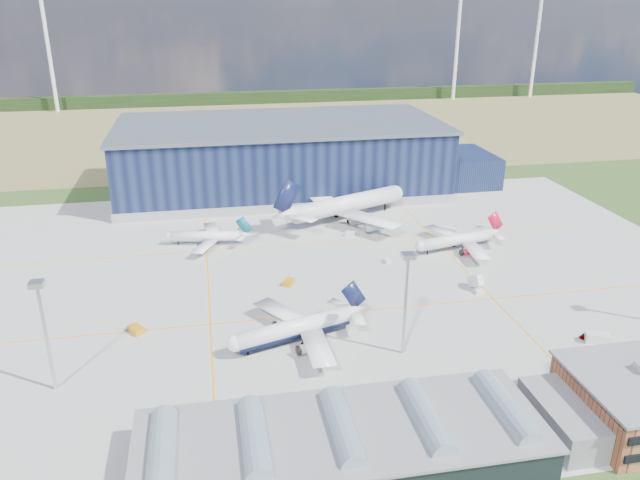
{
  "coord_description": "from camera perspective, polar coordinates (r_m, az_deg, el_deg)",
  "views": [
    {
      "loc": [
        -28.55,
        -139.2,
        71.25
      ],
      "look_at": [
        0.59,
        15.2,
        8.98
      ],
      "focal_mm": 35.0,
      "sensor_mm": 36.0,
      "label": 1
    }
  ],
  "objects": [
    {
      "name": "gse_cart_a",
      "position": [
        178.15,
        6.17,
        -1.89
      ],
      "size": [
        2.09,
        2.85,
        1.15
      ],
      "primitive_type": "cube",
      "rotation": [
        0.0,
        0.0,
        0.13
      ],
      "color": "silver",
      "rests_on": "ground"
    },
    {
      "name": "gse_tug_a",
      "position": [
        147.56,
        -16.45,
        -7.88
      ],
      "size": [
        4.03,
        4.43,
        1.58
      ],
      "primitive_type": "cube",
      "rotation": [
        0.0,
        0.0,
        0.59
      ],
      "color": "orange",
      "rests_on": "ground"
    },
    {
      "name": "gse_tug_c",
      "position": [
        217.77,
        1.67,
        2.72
      ],
      "size": [
        3.32,
        3.97,
        1.49
      ],
      "primitive_type": "cube",
      "rotation": [
        0.0,
        0.0,
        -0.42
      ],
      "color": "orange",
      "rests_on": "ground"
    },
    {
      "name": "airliner_navy",
      "position": [
        135.81,
        -2.44,
        -7.3
      ],
      "size": [
        43.03,
        42.54,
        11.24
      ],
      "primitive_type": null,
      "rotation": [
        0.0,
        0.0,
        3.45
      ],
      "color": "white",
      "rests_on": "ground"
    },
    {
      "name": "airstair",
      "position": [
        166.16,
        14.01,
        -3.92
      ],
      "size": [
        2.8,
        4.78,
        2.87
      ],
      "primitive_type": "cube",
      "rotation": [
        0.0,
        0.0,
        0.24
      ],
      "color": "silver",
      "rests_on": "ground"
    },
    {
      "name": "gse_tug_b",
      "position": [
        163.89,
        -2.88,
        -3.89
      ],
      "size": [
        3.59,
        4.05,
        1.47
      ],
      "primitive_type": "cube",
      "rotation": [
        0.0,
        0.0,
        -0.49
      ],
      "color": "orange",
      "rests_on": "ground"
    },
    {
      "name": "treeline",
      "position": [
        445.24,
        -7.06,
        12.77
      ],
      "size": [
        600.0,
        8.0,
        8.0
      ],
      "primitive_type": "cube",
      "color": "black",
      "rests_on": "ground"
    },
    {
      "name": "light_mast_center",
      "position": [
        128.55,
        7.9,
        -4.34
      ],
      "size": [
        2.6,
        2.6,
        23.0
      ],
      "color": "#B4B6BB",
      "rests_on": "ground"
    },
    {
      "name": "ground",
      "position": [
        158.96,
        0.81,
        -5.01
      ],
      "size": [
        600.0,
        600.0,
        0.0
      ],
      "primitive_type": "plane",
      "color": "#2C481B",
      "rests_on": "ground"
    },
    {
      "name": "airliner_regional",
      "position": [
        191.27,
        -10.47,
        0.79
      ],
      "size": [
        31.1,
        30.62,
        8.82
      ],
      "primitive_type": null,
      "rotation": [
        0.0,
        0.0,
        2.97
      ],
      "color": "white",
      "rests_on": "ground"
    },
    {
      "name": "car_b",
      "position": [
        127.36,
        16.94,
        -13.14
      ],
      "size": [
        3.91,
        2.24,
        1.22
      ],
      "primitive_type": "imported",
      "rotation": [
        0.0,
        0.0,
        1.84
      ],
      "color": "#99999E",
      "rests_on": "ground"
    },
    {
      "name": "car_a",
      "position": [
        151.89,
        23.15,
        -8.02
      ],
      "size": [
        3.71,
        2.62,
        1.17
      ],
      "primitive_type": "imported",
      "rotation": [
        0.0,
        0.0,
        1.97
      ],
      "color": "#99999E",
      "rests_on": "ground"
    },
    {
      "name": "airliner_red",
      "position": [
        188.38,
        12.39,
        0.52
      ],
      "size": [
        36.6,
        36.08,
        10.11
      ],
      "primitive_type": null,
      "rotation": [
        0.0,
        0.0,
        3.35
      ],
      "color": "white",
      "rests_on": "ground"
    },
    {
      "name": "gse_cart_b",
      "position": [
        196.68,
        2.76,
        0.56
      ],
      "size": [
        3.57,
        2.94,
        1.33
      ],
      "primitive_type": "cube",
      "rotation": [
        0.0,
        0.0,
        1.24
      ],
      "color": "silver",
      "rests_on": "ground"
    },
    {
      "name": "airliner_widebody",
      "position": [
        208.35,
        2.5,
        4.12
      ],
      "size": [
        69.43,
        68.83,
        17.34
      ],
      "primitive_type": null,
      "rotation": [
        0.0,
        0.0,
        0.41
      ],
      "color": "white",
      "rests_on": "ground"
    },
    {
      "name": "hangar",
      "position": [
        243.51,
        -2.99,
        7.42
      ],
      "size": [
        145.0,
        62.0,
        26.1
      ],
      "color": "#0F1633",
      "rests_on": "ground"
    },
    {
      "name": "farmland",
      "position": [
        367.31,
        -6.13,
        10.31
      ],
      "size": [
        600.0,
        220.0,
        0.01
      ],
      "primitive_type": "cube",
      "color": "olive",
      "rests_on": "ground"
    },
    {
      "name": "glass_concourse",
      "position": [
        106.42,
        3.98,
        -17.85
      ],
      "size": [
        78.0,
        23.0,
        8.6
      ],
      "color": "black",
      "rests_on": "ground"
    },
    {
      "name": "apron",
      "position": [
        167.78,
        0.13,
        -3.5
      ],
      "size": [
        220.0,
        160.0,
        0.08
      ],
      "color": "gray",
      "rests_on": "ground"
    },
    {
      "name": "gse_van_b",
      "position": [
        201.78,
        11.91,
        0.79
      ],
      "size": [
        4.85,
        5.09,
        2.21
      ],
      "primitive_type": "cube",
      "rotation": [
        0.0,
        0.0,
        0.72
      ],
      "color": "silver",
      "rests_on": "ground"
    },
    {
      "name": "light_mast_west",
      "position": [
        126.61,
        -24.0,
        -6.58
      ],
      "size": [
        2.6,
        2.6,
        23.0
      ],
      "color": "#B4B6BB",
      "rests_on": "ground"
    },
    {
      "name": "gse_van_c",
      "position": [
        150.4,
        24.02,
        -8.21
      ],
      "size": [
        5.45,
        4.1,
        2.36
      ],
      "primitive_type": "cube",
      "rotation": [
        0.0,
        0.0,
        1.17
      ],
      "color": "silver",
      "rests_on": "ground"
    }
  ]
}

